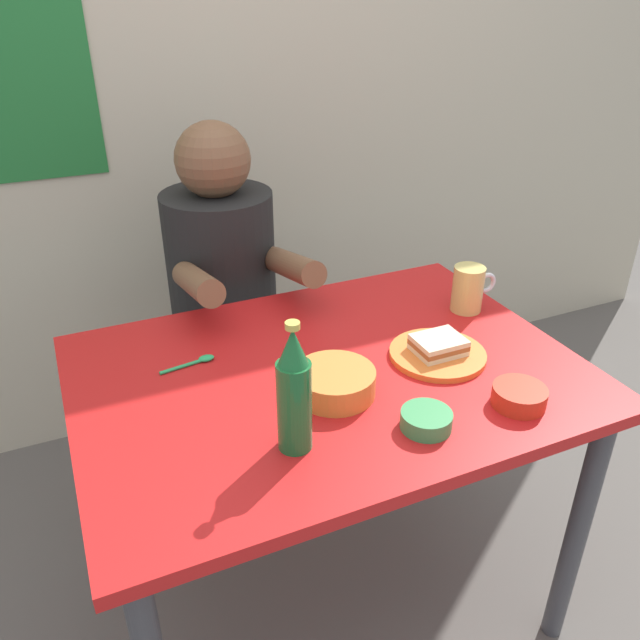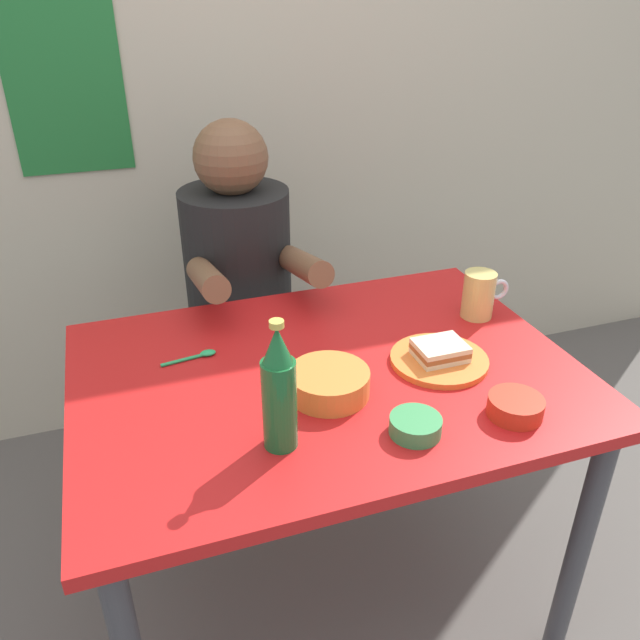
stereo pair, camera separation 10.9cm
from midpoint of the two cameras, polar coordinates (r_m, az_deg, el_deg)
The scene contains 13 objects.
ground_plane at distance 1.91m, azimuth -1.11°, elevation -23.43°, with size 6.00×6.00×0.00m, color #59544F.
wall_back at distance 2.19m, azimuth -13.21°, elevation 22.55°, with size 4.40×0.09×2.60m.
dining_table at distance 1.46m, azimuth -1.35°, elevation -7.61°, with size 1.10×0.80×0.74m.
stool at distance 2.11m, azimuth -9.55°, elevation -5.19°, with size 0.34×0.34×0.45m.
person_seated at distance 1.90m, azimuth -10.47°, elevation 5.14°, with size 0.33×0.56×0.72m.
plate_orange at distance 1.46m, azimuth 8.46°, elevation -3.12°, with size 0.22×0.22×0.01m, color orange.
sandwich at distance 1.45m, azimuth 8.53°, elevation -2.28°, with size 0.11×0.09×0.04m.
beer_mug at distance 1.66m, azimuth 11.44°, elevation 2.76°, with size 0.13×0.08×0.12m.
beer_bottle at distance 1.13m, azimuth -5.14°, elevation -6.67°, with size 0.06×0.06×0.26m.
sauce_bowl_chili at distance 1.33m, azimuth 15.31°, elevation -6.64°, with size 0.11×0.11×0.04m.
dip_bowl_green at distance 1.23m, azimuth 7.06°, elevation -8.95°, with size 0.10×0.10×0.03m.
soup_bowl_orange at distance 1.31m, azimuth -1.05°, elevation -5.60°, with size 0.17×0.17×0.05m.
spoon at distance 1.46m, azimuth -13.14°, elevation -3.70°, with size 0.13×0.03×0.01m.
Camera 1 is at (-0.50, -1.07, 1.51)m, focal length 35.48 mm.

